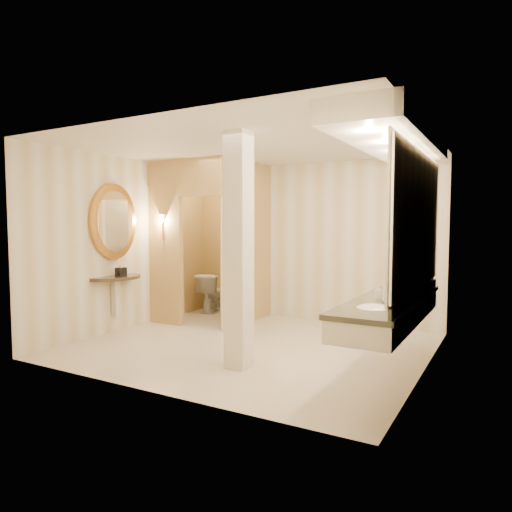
% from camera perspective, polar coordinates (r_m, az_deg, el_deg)
% --- Properties ---
extents(floor, '(4.50, 4.50, 0.00)m').
position_cam_1_polar(floor, '(6.38, -0.56, -11.10)').
color(floor, beige).
rests_on(floor, ground).
extents(ceiling, '(4.50, 4.50, 0.00)m').
position_cam_1_polar(ceiling, '(6.24, -0.58, 13.59)').
color(ceiling, silver).
rests_on(ceiling, wall_back).
extents(wall_back, '(4.50, 0.02, 2.70)m').
position_cam_1_polar(wall_back, '(7.96, 6.64, 1.74)').
color(wall_back, silver).
rests_on(wall_back, floor).
extents(wall_front, '(4.50, 0.02, 2.70)m').
position_cam_1_polar(wall_front, '(4.54, -13.27, -0.02)').
color(wall_front, silver).
rests_on(wall_front, floor).
extents(wall_left, '(0.02, 4.00, 2.70)m').
position_cam_1_polar(wall_left, '(7.54, -15.55, 1.50)').
color(wall_left, silver).
rests_on(wall_left, floor).
extents(wall_right, '(0.02, 4.00, 2.70)m').
position_cam_1_polar(wall_right, '(5.40, 20.57, 0.45)').
color(wall_right, silver).
rests_on(wall_right, floor).
extents(toilet_closet, '(1.50, 1.55, 2.70)m').
position_cam_1_polar(toilet_closet, '(7.58, -4.25, 1.91)').
color(toilet_closet, tan).
rests_on(toilet_closet, floor).
extents(wall_sconce, '(0.14, 0.14, 0.42)m').
position_cam_1_polar(wall_sconce, '(7.63, -11.59, 4.46)').
color(wall_sconce, '#C88540').
rests_on(wall_sconce, toilet_closet).
extents(vanity, '(0.75, 2.66, 2.09)m').
position_cam_1_polar(vanity, '(5.05, 16.91, 3.47)').
color(vanity, silver).
rests_on(vanity, floor).
extents(console_shelf, '(0.88, 0.88, 1.89)m').
position_cam_1_polar(console_shelf, '(7.26, -17.36, 1.25)').
color(console_shelf, black).
rests_on(console_shelf, floor).
extents(pillar, '(0.26, 0.26, 2.70)m').
position_cam_1_polar(pillar, '(5.21, -2.18, 0.58)').
color(pillar, silver).
rests_on(pillar, floor).
extents(tissue_box, '(0.14, 0.14, 0.13)m').
position_cam_1_polar(tissue_box, '(7.21, -16.53, -1.90)').
color(tissue_box, black).
rests_on(tissue_box, console_shelf).
extents(toilet, '(0.54, 0.79, 0.73)m').
position_cam_1_polar(toilet, '(8.73, -5.51, -4.54)').
color(toilet, white).
rests_on(toilet, floor).
extents(soap_bottle_a, '(0.07, 0.07, 0.15)m').
position_cam_1_polar(soap_bottle_a, '(5.00, 15.07, -4.34)').
color(soap_bottle_a, beige).
rests_on(soap_bottle_a, vanity).
extents(soap_bottle_b, '(0.13, 0.13, 0.13)m').
position_cam_1_polar(soap_bottle_b, '(5.25, 16.73, -4.04)').
color(soap_bottle_b, silver).
rests_on(soap_bottle_b, vanity).
extents(soap_bottle_c, '(0.12, 0.12, 0.23)m').
position_cam_1_polar(soap_bottle_c, '(4.83, 16.02, -4.12)').
color(soap_bottle_c, '#C6B28C').
rests_on(soap_bottle_c, vanity).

